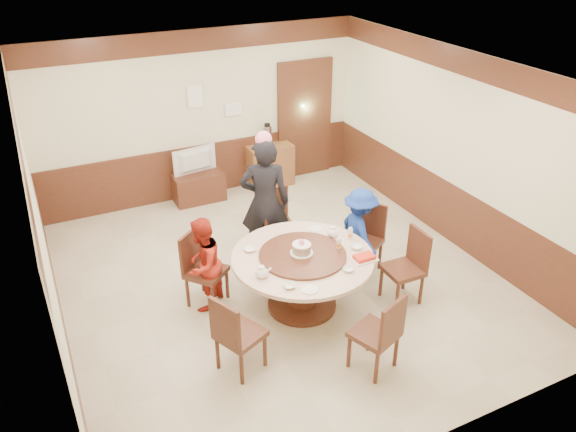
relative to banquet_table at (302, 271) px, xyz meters
name	(u,v)px	position (x,y,z in m)	size (l,w,h in m)	color
room	(279,208)	(0.01, 0.67, 0.55)	(6.00, 6.04, 2.84)	#C2B79B
banquet_table	(302,271)	(0.00, 0.00, 0.00)	(1.72, 1.72, 0.78)	#492416
chair_0	(364,251)	(1.13, 0.36, -0.23)	(0.60, 0.60, 0.97)	#492416
chair_1	(278,235)	(0.26, 1.28, -0.23)	(0.50, 0.51, 0.97)	#492416
chair_2	(205,281)	(-1.05, 0.62, -0.23)	(0.62, 0.62, 0.97)	#492416
chair_3	(239,346)	(-1.10, -0.67, -0.23)	(0.59, 0.58, 0.97)	#492416
chair_4	(375,345)	(0.21, -1.30, -0.23)	(0.57, 0.57, 0.97)	#492416
chair_5	(403,279)	(1.21, -0.43, -0.23)	(0.46, 0.45, 0.97)	#492416
person_standing	(265,202)	(0.03, 1.18, 0.39)	(0.67, 0.44, 1.84)	black
person_red	(203,264)	(-1.08, 0.56, 0.08)	(0.59, 0.46, 1.22)	#B02517
person_blue	(359,232)	(1.04, 0.36, 0.09)	(0.81, 0.46, 1.25)	#183799
birthday_cake	(302,248)	(-0.01, 0.02, 0.31)	(0.28, 0.28, 0.19)	white
teapot_left	(261,273)	(-0.62, -0.19, 0.28)	(0.17, 0.15, 0.13)	white
teapot_right	(333,233)	(0.55, 0.23, 0.28)	(0.17, 0.15, 0.13)	white
bowl_0	(250,249)	(-0.52, 0.38, 0.23)	(0.14, 0.14, 0.04)	white
bowl_1	(348,269)	(0.32, -0.52, 0.24)	(0.13, 0.13, 0.04)	white
bowl_2	(290,286)	(-0.42, -0.50, 0.23)	(0.14, 0.14, 0.03)	white
bowl_3	(357,247)	(0.67, -0.14, 0.24)	(0.15, 0.15, 0.05)	white
saucer_near	(310,290)	(-0.25, -0.65, 0.22)	(0.18, 0.18, 0.01)	white
saucer_far	(316,229)	(0.45, 0.50, 0.22)	(0.18, 0.18, 0.01)	white
shrimp_platter	(364,258)	(0.62, -0.40, 0.24)	(0.30, 0.20, 0.06)	white
bottle_0	(339,244)	(0.46, -0.07, 0.30)	(0.06, 0.06, 0.16)	white
bottle_1	(350,234)	(0.71, 0.07, 0.30)	(0.06, 0.06, 0.16)	white
tv_stand	(199,187)	(-0.23, 3.40, -0.28)	(0.85, 0.45, 0.50)	#492416
television	(197,161)	(-0.23, 3.40, 0.19)	(0.76, 0.10, 0.44)	gray
side_cabinet	(270,166)	(1.13, 3.43, -0.16)	(0.80, 0.40, 0.75)	brown
thermos	(267,136)	(1.08, 3.43, 0.41)	(0.15, 0.15, 0.38)	silver
notice_left	(195,97)	(-0.10, 3.61, 1.22)	(0.25, 0.00, 0.35)	white
notice_right	(234,109)	(0.55, 3.61, 0.92)	(0.30, 0.00, 0.22)	white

